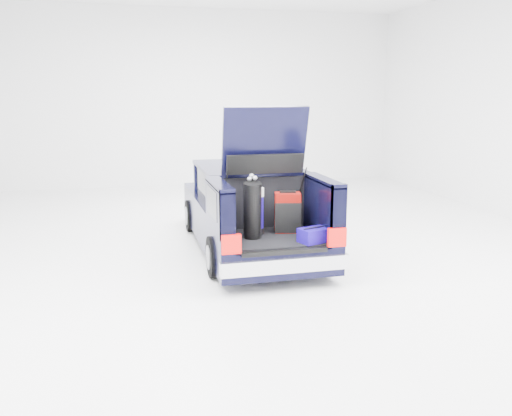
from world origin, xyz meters
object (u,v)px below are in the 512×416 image
object	(u,v)px
black_golf_bag	(252,210)
blue_golf_bag	(256,210)
car	(248,210)
red_suitcase	(288,213)
blue_duffel	(314,235)

from	to	relation	value
black_golf_bag	blue_golf_bag	distance (m)	0.33
car	red_suitcase	size ratio (longest dim) A/B	7.37
black_golf_bag	blue_duffel	distance (m)	0.94
blue_duffel	car	bearing A→B (deg)	85.84
red_suitcase	blue_golf_bag	xyz separation A→B (m)	(-0.48, 0.03, 0.06)
red_suitcase	black_golf_bag	size ratio (longest dim) A/B	0.67
black_golf_bag	car	bearing A→B (deg)	90.84
black_golf_bag	blue_duffel	world-z (taller)	black_golf_bag
red_suitcase	car	bearing A→B (deg)	115.07
black_golf_bag	blue_golf_bag	xyz separation A→B (m)	(0.13, 0.29, -0.07)
black_golf_bag	blue_golf_bag	world-z (taller)	black_golf_bag
blue_duffel	red_suitcase	bearing A→B (deg)	89.33
car	black_golf_bag	bearing A→B (deg)	-100.52
blue_golf_bag	blue_duffel	xyz separation A→B (m)	(0.68, -0.66, -0.25)
car	blue_golf_bag	xyz separation A→B (m)	(-0.18, -1.35, 0.28)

